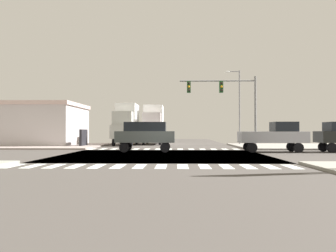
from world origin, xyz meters
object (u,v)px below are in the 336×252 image
at_px(street_lamp, 238,101).
at_px(box_truck_trailing_2, 126,123).
at_px(sedan_queued_2, 135,135).
at_px(pickup_leading_1, 275,135).
at_px(traffic_signal_mast, 226,95).
at_px(sedan_outer_3, 145,134).
at_px(bank_building, 20,124).
at_px(box_truck_nearside_1, 153,124).
at_px(sedan_farside_1, 158,134).
at_px(suv_middle_2, 146,134).

height_order(street_lamp, box_truck_trailing_2, street_lamp).
bearing_deg(street_lamp, box_truck_trailing_2, 179.47).
height_order(sedan_queued_2, pickup_leading_1, pickup_leading_1).
xyz_separation_m(traffic_signal_mast, box_truck_trailing_2, (-10.30, 9.20, -2.25)).
relative_size(street_lamp, sedan_outer_3, 2.01).
bearing_deg(bank_building, sedan_queued_2, 38.90).
xyz_separation_m(box_truck_nearside_1, sedan_queued_2, (-3.00, 5.50, -1.45)).
xyz_separation_m(bank_building, sedan_farside_1, (14.90, 13.26, -1.25)).
distance_m(sedan_queued_2, sedan_outer_3, 14.87).
bearing_deg(bank_building, sedan_farside_1, 41.67).
bearing_deg(sedan_farside_1, pickup_leading_1, 113.49).
distance_m(traffic_signal_mast, street_lamp, 9.47).
xyz_separation_m(box_truck_nearside_1, suv_middle_2, (0.48, -15.20, -1.17)).
distance_m(pickup_leading_1, box_truck_trailing_2, 18.64).
xyz_separation_m(sedan_farside_1, suv_middle_2, (0.48, -24.36, 0.28)).
distance_m(traffic_signal_mast, bank_building, 23.59).
bearing_deg(street_lamp, sedan_farside_1, 130.23).
bearing_deg(street_lamp, sedan_outer_3, 119.43).
bearing_deg(box_truck_trailing_2, sedan_outer_3, -90.00).
xyz_separation_m(sedan_queued_2, pickup_leading_1, (13.59, -20.70, 0.17)).
relative_size(box_truck_trailing_2, sedan_outer_3, 1.67).
bearing_deg(box_truck_nearside_1, box_truck_trailing_2, 39.92).
bearing_deg(pickup_leading_1, sedan_queued_2, -146.72).
xyz_separation_m(box_truck_trailing_2, sedan_outer_3, (0.00, 22.88, -1.45)).
xyz_separation_m(street_lamp, box_truck_nearside_1, (-9.97, 2.63, -2.56)).
bearing_deg(bank_building, sedan_outer_3, 64.07).
distance_m(sedan_farside_1, box_truck_trailing_2, 12.14).
relative_size(sedan_farside_1, pickup_leading_1, 0.84).
relative_size(sedan_queued_2, box_truck_trailing_2, 0.60).
bearing_deg(sedan_outer_3, box_truck_trailing_2, 90.00).
distance_m(sedan_farside_1, sedan_outer_3, 11.60).
bearing_deg(sedan_outer_3, suv_middle_2, 95.59).
distance_m(box_truck_nearside_1, suv_middle_2, 15.26).
distance_m(bank_building, suv_middle_2, 19.00).
bearing_deg(bank_building, pickup_leading_1, -23.54).
height_order(bank_building, box_truck_trailing_2, box_truck_trailing_2).
relative_size(sedan_queued_2, sedan_outer_3, 1.00).
bearing_deg(sedan_outer_3, box_truck_nearside_1, 98.38).
distance_m(street_lamp, pickup_leading_1, 13.16).
bearing_deg(suv_middle_2, box_truck_trailing_2, -164.65).
distance_m(street_lamp, sedan_queued_2, 15.82).
xyz_separation_m(traffic_signal_mast, street_lamp, (2.67, 9.08, 0.31)).
height_order(box_truck_nearside_1, suv_middle_2, box_truck_nearside_1).
height_order(box_truck_trailing_2, suv_middle_2, box_truck_trailing_2).
bearing_deg(pickup_leading_1, suv_middle_2, -90.00).
relative_size(sedan_farside_1, suv_middle_2, 0.93).
relative_size(bank_building, suv_middle_2, 3.32).
bearing_deg(sedan_farside_1, sedan_outer_3, -75.01).
distance_m(street_lamp, sedan_farside_1, 15.95).
bearing_deg(sedan_queued_2, sedan_outer_3, -90.00).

